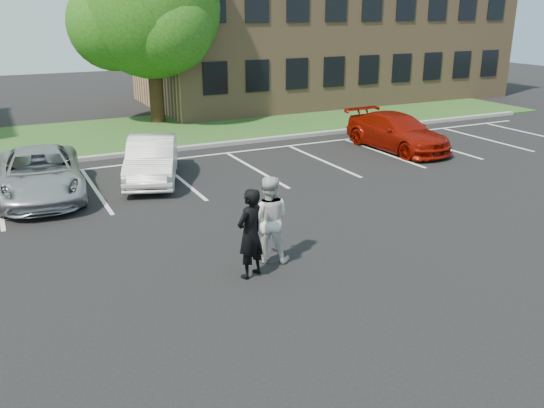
% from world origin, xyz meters
% --- Properties ---
extents(ground_plane, '(90.00, 90.00, 0.00)m').
position_xyz_m(ground_plane, '(0.00, 0.00, 0.00)').
color(ground_plane, black).
rests_on(ground_plane, ground).
extents(curb, '(40.00, 0.30, 0.15)m').
position_xyz_m(curb, '(0.00, 12.00, 0.07)').
color(curb, gray).
rests_on(curb, ground).
extents(grass_strip, '(44.00, 8.00, 0.08)m').
position_xyz_m(grass_strip, '(0.00, 16.00, 0.04)').
color(grass_strip, '#1E4417').
rests_on(grass_strip, ground).
extents(stall_lines, '(34.00, 5.36, 0.01)m').
position_xyz_m(stall_lines, '(1.40, 8.95, 0.01)').
color(stall_lines, silver).
rests_on(stall_lines, ground).
extents(office_building, '(22.40, 10.40, 8.30)m').
position_xyz_m(office_building, '(14.00, 21.99, 4.16)').
color(office_building, '#8D6C4B').
rests_on(office_building, ground).
extents(tree, '(7.80, 7.20, 8.80)m').
position_xyz_m(tree, '(2.20, 18.23, 5.35)').
color(tree, black).
rests_on(tree, ground).
extents(man_black_suit, '(0.85, 0.73, 1.97)m').
position_xyz_m(man_black_suit, '(-0.92, 0.18, 0.99)').
color(man_black_suit, black).
rests_on(man_black_suit, ground).
extents(man_white_shirt, '(1.23, 1.15, 2.01)m').
position_xyz_m(man_white_shirt, '(-0.22, 0.74, 1.01)').
color(man_white_shirt, silver).
rests_on(man_white_shirt, ground).
extents(car_silver_minivan, '(2.82, 5.39, 1.45)m').
position_xyz_m(car_silver_minivan, '(-4.37, 8.05, 0.72)').
color(car_silver_minivan, '#ADB0B5').
rests_on(car_silver_minivan, ground).
extents(car_white_sedan, '(2.88, 4.64, 1.44)m').
position_xyz_m(car_white_sedan, '(-0.86, 8.26, 0.72)').
color(car_white_sedan, silver).
rests_on(car_white_sedan, ground).
extents(car_red_compact, '(2.32, 5.08, 1.44)m').
position_xyz_m(car_red_compact, '(9.26, 8.22, 0.72)').
color(car_red_compact, '#8F1105').
rests_on(car_red_compact, ground).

